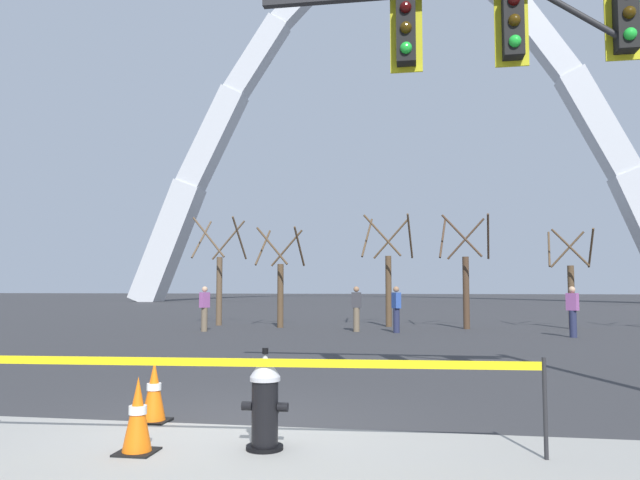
% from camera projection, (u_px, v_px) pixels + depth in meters
% --- Properties ---
extents(ground_plane, '(240.00, 240.00, 0.00)m').
position_uv_depth(ground_plane, '(234.00, 429.00, 6.79)').
color(ground_plane, '#333335').
extents(fire_hydrant, '(0.46, 0.48, 0.99)m').
position_uv_depth(fire_hydrant, '(265.00, 402.00, 5.94)').
color(fire_hydrant, black).
rests_on(fire_hydrant, ground).
extents(caution_tape_barrier, '(5.76, 0.42, 0.94)m').
position_uv_depth(caution_tape_barrier, '(240.00, 384.00, 5.88)').
color(caution_tape_barrier, '#232326').
rests_on(caution_tape_barrier, ground).
extents(traffic_cone_by_hydrant, '(0.36, 0.36, 0.73)m').
position_uv_depth(traffic_cone_by_hydrant, '(154.00, 392.00, 7.13)').
color(traffic_cone_by_hydrant, black).
rests_on(traffic_cone_by_hydrant, ground).
extents(traffic_cone_mid_sidewalk, '(0.36, 0.36, 0.73)m').
position_uv_depth(traffic_cone_mid_sidewalk, '(138.00, 416.00, 5.80)').
color(traffic_cone_mid_sidewalk, black).
rests_on(traffic_cone_mid_sidewalk, ground).
extents(traffic_signal_gantry, '(6.42, 0.44, 6.00)m').
position_uv_depth(traffic_signal_gantry, '(599.00, 78.00, 7.78)').
color(traffic_signal_gantry, '#232326').
rests_on(traffic_signal_gantry, ground).
extents(monument_arch, '(54.53, 2.79, 37.35)m').
position_uv_depth(monument_arch, '(395.00, 134.00, 59.93)').
color(monument_arch, silver).
rests_on(monument_arch, ground).
extents(tree_far_left, '(2.02, 2.03, 4.39)m').
position_uv_depth(tree_far_left, '(219.00, 278.00, 24.90)').
color(tree_far_left, brown).
rests_on(tree_far_left, ground).
extents(tree_left_mid, '(1.79, 1.80, 3.86)m').
position_uv_depth(tree_left_mid, '(280.00, 283.00, 23.53)').
color(tree_left_mid, brown).
rests_on(tree_left_mid, ground).
extents(tree_center_left, '(2.02, 2.04, 4.40)m').
position_uv_depth(tree_center_left, '(388.00, 277.00, 24.06)').
color(tree_center_left, brown).
rests_on(tree_center_left, ground).
extents(tree_center_right, '(1.96, 1.97, 4.25)m').
position_uv_depth(tree_center_right, '(466.00, 278.00, 22.77)').
color(tree_center_right, '#473323').
rests_on(tree_center_right, ground).
extents(tree_right_mid, '(1.73, 1.74, 3.73)m').
position_uv_depth(tree_right_mid, '(571.00, 285.00, 22.80)').
color(tree_right_mid, brown).
rests_on(tree_right_mid, ground).
extents(pedestrian_walking_left, '(0.34, 0.39, 1.59)m').
position_uv_depth(pedestrian_walking_left, '(396.00, 309.00, 20.84)').
color(pedestrian_walking_left, '#232847').
rests_on(pedestrian_walking_left, ground).
extents(pedestrian_standing_center, '(0.39, 0.37, 1.59)m').
position_uv_depth(pedestrian_standing_center, '(573.00, 311.00, 18.94)').
color(pedestrian_standing_center, '#232847').
rests_on(pedestrian_standing_center, ground).
extents(pedestrian_walking_right, '(0.35, 0.22, 1.59)m').
position_uv_depth(pedestrian_walking_right, '(356.00, 308.00, 21.36)').
color(pedestrian_walking_right, brown).
rests_on(pedestrian_walking_right, ground).
extents(pedestrian_near_trees, '(0.32, 0.39, 1.59)m').
position_uv_depth(pedestrian_near_trees, '(204.00, 308.00, 21.45)').
color(pedestrian_near_trees, brown).
rests_on(pedestrian_near_trees, ground).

